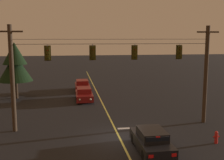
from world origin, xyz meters
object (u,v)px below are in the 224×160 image
(traffic_light_centre, at_px, (135,52))
(traffic_light_leftmost, at_px, (47,53))
(car_oncoming_trailing, at_px, (82,86))
(traffic_light_right_inner, at_px, (180,52))
(car_oncoming_lead, at_px, (84,94))
(car_waiting_near_lane, at_px, (151,141))
(traffic_light_left_inner, at_px, (93,53))
(tree_verge_near, at_px, (15,64))
(fire_hydrant, at_px, (216,137))

(traffic_light_centre, bearing_deg, traffic_light_leftmost, 180.00)
(traffic_light_centre, xyz_separation_m, car_oncoming_trailing, (-3.38, 15.40, -5.13))
(traffic_light_right_inner, height_order, car_oncoming_lead, traffic_light_right_inner)
(traffic_light_leftmost, relative_size, car_oncoming_lead, 0.28)
(traffic_light_centre, bearing_deg, car_waiting_near_lane, -90.94)
(traffic_light_left_inner, distance_m, traffic_light_centre, 3.22)
(traffic_light_leftmost, xyz_separation_m, traffic_light_right_inner, (10.10, 0.00, 0.00))
(traffic_light_left_inner, height_order, traffic_light_right_inner, same)
(traffic_light_centre, height_order, car_waiting_near_lane, traffic_light_centre)
(traffic_light_left_inner, bearing_deg, traffic_light_leftmost, 180.00)
(traffic_light_leftmost, height_order, car_waiting_near_lane, traffic_light_leftmost)
(car_waiting_near_lane, bearing_deg, traffic_light_leftmost, 141.76)
(car_waiting_near_lane, xyz_separation_m, tree_verge_near, (-10.95, 16.90, 3.33))
(car_oncoming_lead, bearing_deg, car_oncoming_trailing, 89.42)
(traffic_light_left_inner, distance_m, car_waiting_near_lane, 7.86)
(car_oncoming_lead, xyz_separation_m, fire_hydrant, (7.94, -14.21, -0.21))
(car_oncoming_trailing, relative_size, tree_verge_near, 0.69)
(traffic_light_centre, bearing_deg, car_oncoming_trailing, 102.40)
(traffic_light_centre, bearing_deg, fire_hydrant, -44.94)
(traffic_light_left_inner, height_order, car_oncoming_lead, traffic_light_left_inner)
(car_waiting_near_lane, bearing_deg, fire_hydrant, 7.26)
(car_oncoming_trailing, bearing_deg, fire_hydrant, -68.37)
(car_oncoming_lead, height_order, fire_hydrant, car_oncoming_lead)
(traffic_light_leftmost, height_order, tree_verge_near, traffic_light_leftmost)
(car_waiting_near_lane, height_order, fire_hydrant, car_waiting_near_lane)
(traffic_light_leftmost, height_order, traffic_light_right_inner, same)
(traffic_light_centre, bearing_deg, car_oncoming_lead, 109.50)
(car_oncoming_lead, relative_size, tree_verge_near, 0.69)
(traffic_light_leftmost, relative_size, traffic_light_right_inner, 1.00)
(traffic_light_leftmost, bearing_deg, fire_hydrant, -22.17)
(car_oncoming_lead, bearing_deg, car_waiting_near_lane, -77.21)
(car_oncoming_trailing, xyz_separation_m, fire_hydrant, (7.89, -19.89, -0.21))
(traffic_light_leftmost, xyz_separation_m, car_oncoming_trailing, (3.14, 15.40, -5.13))
(car_oncoming_trailing, height_order, fire_hydrant, car_oncoming_trailing)
(traffic_light_right_inner, bearing_deg, tree_verge_near, 141.01)
(car_waiting_near_lane, bearing_deg, traffic_light_centre, 89.06)
(traffic_light_right_inner, distance_m, car_oncoming_lead, 13.04)
(car_waiting_near_lane, distance_m, tree_verge_near, 20.41)
(traffic_light_centre, distance_m, fire_hydrant, 8.30)
(car_waiting_near_lane, distance_m, car_oncoming_trailing, 20.74)
(traffic_light_left_inner, bearing_deg, traffic_light_centre, 0.00)
(traffic_light_right_inner, distance_m, tree_verge_near, 18.88)
(fire_hydrant, bearing_deg, traffic_light_leftmost, 157.83)
(traffic_light_right_inner, relative_size, fire_hydrant, 1.45)
(traffic_light_left_inner, relative_size, traffic_light_right_inner, 1.00)
(car_oncoming_trailing, distance_m, tree_verge_near, 9.07)
(traffic_light_right_inner, distance_m, car_oncoming_trailing, 17.66)
(tree_verge_near, bearing_deg, fire_hydrant, -46.41)
(car_oncoming_lead, height_order, car_oncoming_trailing, same)
(traffic_light_right_inner, distance_m, fire_hydrant, 7.03)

